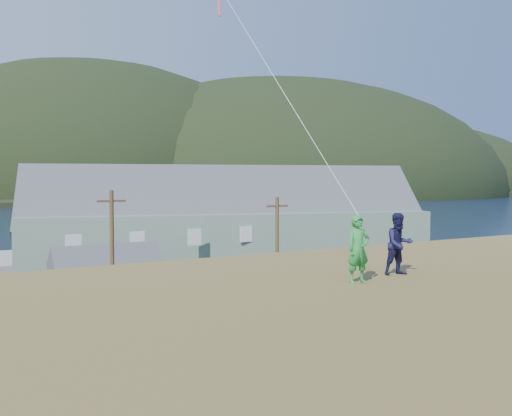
# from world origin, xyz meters

# --- Properties ---
(ground) EXTENTS (900.00, 900.00, 0.00)m
(ground) POSITION_xyz_m (0.00, 0.00, 0.00)
(ground) COLOR #0A1638
(ground) RESTS_ON ground
(grass_strip) EXTENTS (110.00, 8.00, 0.10)m
(grass_strip) POSITION_xyz_m (0.00, -2.00, 0.05)
(grass_strip) COLOR #4C3D19
(grass_strip) RESTS_ON ground
(waterfront_lot) EXTENTS (72.00, 36.00, 0.12)m
(waterfront_lot) POSITION_xyz_m (0.00, 17.00, 0.06)
(waterfront_lot) COLOR #28282B
(waterfront_lot) RESTS_ON ground
(far_hills) EXTENTS (760.00, 265.00, 143.00)m
(far_hills) POSITION_xyz_m (35.59, 279.38, 2.00)
(far_hills) COLOR black
(far_hills) RESTS_ON ground
(lodge) EXTENTS (39.98, 20.16, 13.55)m
(lodge) POSITION_xyz_m (17.18, 19.86, 5.20)
(lodge) COLOR slate
(lodge) RESTS_ON waterfront_lot
(shed_white) EXTENTS (7.91, 5.40, 6.19)m
(shed_white) POSITION_xyz_m (2.73, 9.91, 2.39)
(shed_white) COLOR silver
(shed_white) RESTS_ON waterfront_lot
(utility_poles) EXTENTS (29.23, 0.24, 9.88)m
(utility_poles) POSITION_xyz_m (-2.50, 1.50, 4.73)
(utility_poles) COLOR #47331E
(utility_poles) RESTS_ON waterfront_lot
(kite_flyer_green) EXTENTS (0.68, 0.49, 1.74)m
(kite_flyer_green) POSITION_xyz_m (1.45, -18.69, 8.07)
(kite_flyer_green) COLOR #258838
(kite_flyer_green) RESTS_ON hillside
(kite_flyer_navy) EXTENTS (0.95, 0.80, 1.74)m
(kite_flyer_navy) POSITION_xyz_m (3.25, -18.29, 8.07)
(kite_flyer_navy) COLOR #16153B
(kite_flyer_navy) RESTS_ON hillside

